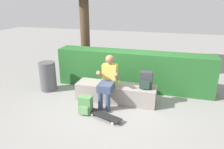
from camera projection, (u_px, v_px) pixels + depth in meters
ground_plane at (113, 105)px, 5.11m from camera, size 24.00×24.00×0.00m
bench_main at (116, 93)px, 5.27m from camera, size 1.94×0.52×0.42m
person_skater at (108, 79)px, 4.96m from camera, size 0.49×0.62×1.17m
skateboard_near_person at (104, 115)px, 4.51m from camera, size 0.82×0.47×0.09m
backpack_on_bench at (146, 80)px, 4.94m from camera, size 0.28×0.23×0.40m
backpack_on_ground at (86, 105)px, 4.68m from camera, size 0.28×0.23×0.40m
hedge_row at (133, 70)px, 5.95m from camera, size 4.25×0.58×1.04m
trash_bin at (48, 76)px, 5.84m from camera, size 0.44×0.44×0.79m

